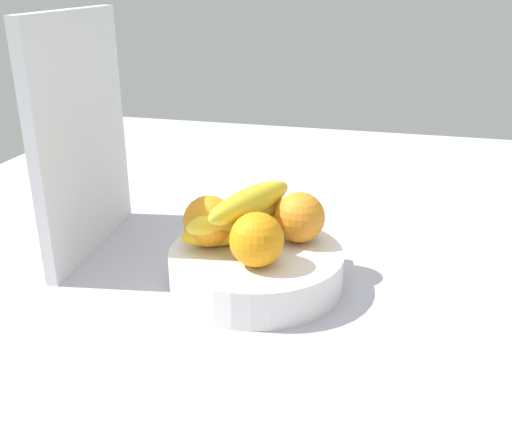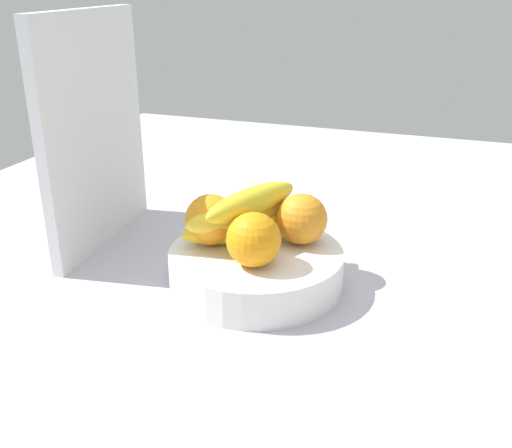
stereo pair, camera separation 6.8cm
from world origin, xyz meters
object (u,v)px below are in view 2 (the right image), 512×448
orange_front_left (254,240)px  orange_front_right (302,219)px  fruit_bowl (256,268)px  banana_bunch (245,215)px  cutting_board (94,132)px  orange_center (211,220)px

orange_front_left → orange_front_right: same height
fruit_bowl → orange_front_right: size_ratio=3.36×
banana_bunch → orange_front_right: bearing=-69.5°
cutting_board → orange_center: bearing=-109.7°
orange_center → cutting_board: (6.09, 21.95, 9.13)cm
orange_front_right → orange_center: same height
cutting_board → orange_front_right: bearing=-96.8°
fruit_bowl → banana_bunch: 7.50cm
orange_center → fruit_bowl: bearing=-91.7°
fruit_bowl → orange_front_left: bearing=-164.5°
orange_front_left → banana_bunch: bearing=30.1°
fruit_bowl → cutting_board: bearing=77.7°
orange_front_left → orange_front_right: bearing=-24.2°
orange_front_left → orange_center: bearing=61.6°
fruit_bowl → banana_bunch: size_ratio=1.41×
orange_front_left → orange_center: same height
orange_center → banana_bunch: 4.80cm
orange_center → cutting_board: 24.54cm
orange_front_right → cutting_board: cutting_board is taller
orange_center → orange_front_left: bearing=-118.4°
orange_front_left → cutting_board: cutting_board is taller
orange_front_right → orange_center: (-4.56, 11.91, 0.00)cm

